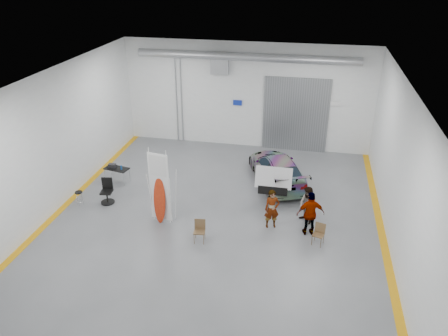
% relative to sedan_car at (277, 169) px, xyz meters
% --- Properties ---
extents(ground, '(16.00, 16.00, 0.00)m').
position_rel_sedan_car_xyz_m(ground, '(-2.23, -3.83, -0.69)').
color(ground, '#5A5D62').
rests_on(ground, ground).
extents(room_shell, '(14.02, 16.18, 6.01)m').
position_rel_sedan_car_xyz_m(room_shell, '(-1.99, -1.61, 3.39)').
color(room_shell, silver).
rests_on(room_shell, ground).
extents(sedan_car, '(3.64, 5.16, 1.39)m').
position_rel_sedan_car_xyz_m(sedan_car, '(0.00, 0.00, 0.00)').
color(sedan_car, silver).
rests_on(sedan_car, ground).
extents(person_a, '(0.71, 0.57, 1.69)m').
position_rel_sedan_car_xyz_m(person_a, '(0.17, -4.08, 0.15)').
color(person_a, '#865B49').
rests_on(person_a, ground).
extents(person_b, '(1.01, 1.01, 1.65)m').
position_rel_sedan_car_xyz_m(person_b, '(1.58, -3.46, 0.13)').
color(person_b, slate).
rests_on(person_b, ground).
extents(person_c, '(1.18, 0.72, 1.90)m').
position_rel_sedan_car_xyz_m(person_c, '(1.71, -4.29, 0.26)').
color(person_c, '#A34E36').
rests_on(person_c, ground).
extents(surfboard_display, '(0.93, 0.37, 3.33)m').
position_rel_sedan_car_xyz_m(surfboard_display, '(-4.36, -4.64, 0.66)').
color(surfboard_display, white).
rests_on(surfboard_display, ground).
extents(folding_chair_near, '(0.47, 0.49, 0.90)m').
position_rel_sedan_car_xyz_m(folding_chair_near, '(-2.47, -5.68, -0.41)').
color(folding_chair_near, brown).
rests_on(folding_chair_near, ground).
extents(folding_chair_far, '(0.51, 0.54, 0.86)m').
position_rel_sedan_car_xyz_m(folding_chair_far, '(2.07, -4.93, -0.42)').
color(folding_chair_far, brown).
rests_on(folding_chair_far, ground).
extents(shop_stool, '(0.34, 0.34, 0.67)m').
position_rel_sedan_car_xyz_m(shop_stool, '(-8.44, -4.08, -0.36)').
color(shop_stool, black).
rests_on(shop_stool, ground).
extents(work_table, '(1.29, 0.82, 0.97)m').
position_rel_sedan_car_xyz_m(work_table, '(-7.76, -1.65, 0.06)').
color(work_table, '#94969C').
rests_on(work_table, ground).
extents(office_chair, '(0.61, 0.62, 1.15)m').
position_rel_sedan_car_xyz_m(office_chair, '(-7.30, -3.59, -0.19)').
color(office_chair, black).
rests_on(office_chair, ground).
extents(trunk_lid, '(1.62, 0.98, 0.04)m').
position_rel_sedan_car_xyz_m(trunk_lid, '(0.00, -2.14, 0.71)').
color(trunk_lid, silver).
rests_on(trunk_lid, sedan_car).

